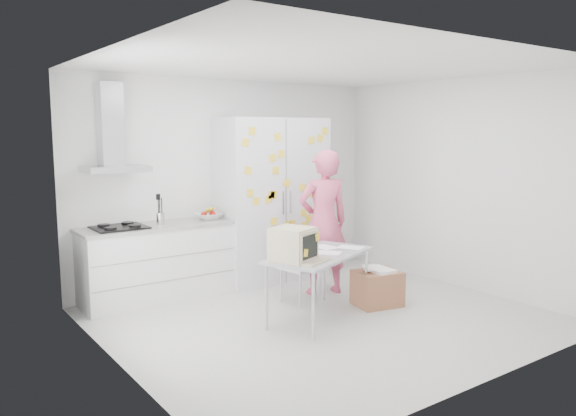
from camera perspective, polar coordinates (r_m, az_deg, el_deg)
floor at (r=6.27m, az=3.69°, el=-11.14°), size 4.50×4.00×0.02m
walls at (r=6.54m, az=-0.21°, el=1.89°), size 4.52×4.01×2.70m
ceiling at (r=5.97m, az=3.93°, el=14.28°), size 4.50×4.00×0.02m
counter_run at (r=6.96m, az=-13.08°, el=-5.29°), size 1.84×0.63×1.28m
range_hood at (r=6.75m, az=-17.49°, el=6.89°), size 0.70×0.48×1.01m
tall_cabinet at (r=7.60m, az=-1.63°, el=0.82°), size 1.50×0.68×2.20m
person at (r=6.98m, az=3.61°, el=-1.48°), size 0.75×0.59×1.80m
desk at (r=5.83m, az=1.59°, el=-4.29°), size 1.48×1.11×1.06m
chair at (r=6.71m, az=0.83°, el=-5.35°), size 0.45×0.45×0.88m
cardboard_box at (r=6.70m, az=9.06°, el=-7.99°), size 0.58×0.51×0.45m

